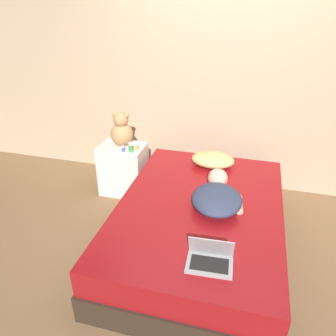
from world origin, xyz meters
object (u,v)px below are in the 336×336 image
pillow (213,160)px  teddy_bear (122,131)px  laptop (210,258)px  person_lying (217,196)px  bottle_blue (123,149)px  bottle_amber (137,147)px  bottle_green (131,148)px

pillow → teddy_bear: size_ratio=1.16×
pillow → laptop: bearing=-82.4°
pillow → laptop: 1.46m
person_lying → bottle_blue: 1.25m
pillow → teddy_bear: bearing=178.5°
bottle_amber → bottle_blue: bearing=-144.7°
bottle_green → bottle_amber: (0.04, 0.07, -0.02)m
pillow → bottle_green: 0.90m
teddy_bear → bottle_blue: (0.08, -0.17, -0.14)m
bottle_blue → bottle_green: 0.09m
teddy_bear → bottle_amber: 0.26m
person_lying → bottle_amber: bearing=140.0°
person_lying → bottle_green: (-1.03, 0.58, 0.08)m
pillow → bottle_amber: 0.84m
bottle_blue → bottle_green: size_ratio=0.64×
laptop → teddy_bear: 1.94m
laptop → teddy_bear: bearing=126.5°
person_lying → laptop: (0.05, -0.74, -0.03)m
bottle_green → bottle_amber: 0.09m
person_lying → bottle_green: 1.18m
bottle_blue → bottle_amber: size_ratio=1.01×
person_lying → bottle_amber: size_ratio=10.38×
teddy_bear → pillow: bearing=-1.5°
teddy_bear → bottle_green: teddy_bear is taller
pillow → bottle_amber: size_ratio=6.71×
person_lying → bottle_blue: bearing=146.8°
pillow → bottle_green: size_ratio=4.22×
teddy_bear → bottle_amber: (0.20, -0.08, -0.14)m
pillow → laptop: laptop is taller
pillow → teddy_bear: 1.06m
bottle_amber → person_lying: bearing=-33.6°
teddy_bear → bottle_green: (0.16, -0.15, -0.12)m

